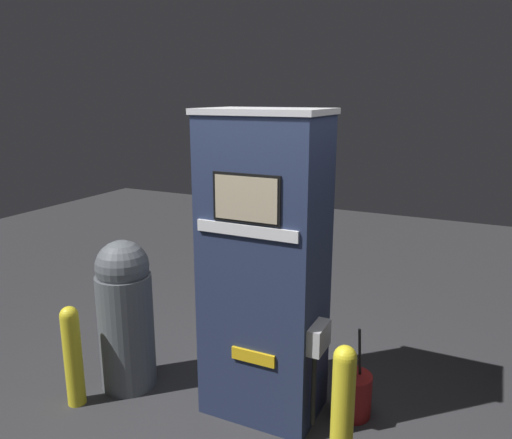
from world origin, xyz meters
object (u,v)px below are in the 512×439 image
Objects in this scene: safety_bollard at (343,406)px; trash_bin at (125,313)px; gas_pump at (265,268)px; safety_bollard_far at (73,353)px; squeegee_bucket at (352,394)px.

trash_bin is (-1.82, 0.19, 0.17)m from safety_bollard.
gas_pump reaches higher than trash_bin.
gas_pump is 1.81× the size of trash_bin.
gas_pump is 2.78× the size of safety_bollard_far.
safety_bollard is 0.66m from squeegee_bucket.
gas_pump reaches higher than squeegee_bucket.
trash_bin is 1.83m from squeegee_bucket.
safety_bollard is at bearing -5.87° from trash_bin.
safety_bollard_far is at bearing -156.01° from gas_pump.
safety_bollard is 0.70× the size of trash_bin.
safety_bollard is 1.20× the size of squeegee_bucket.
gas_pump is at bearing 23.99° from safety_bollard_far.
safety_bollard reaches higher than safety_bollard_far.
safety_bollard is at bearing -28.64° from gas_pump.
safety_bollard_far is 1.12× the size of squeegee_bucket.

